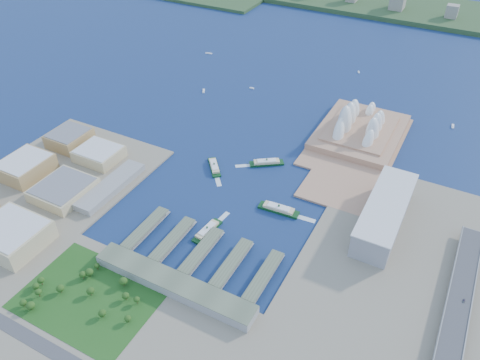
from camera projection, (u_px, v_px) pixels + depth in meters
The scene contains 23 objects.
ground at pixel (222, 215), 628.20m from camera, with size 3000.00×3000.00×0.00m, color #0E1A45.
west_land at pixel (28, 202), 647.00m from camera, with size 220.00×390.00×3.00m, color gray.
south_land at pixel (121, 334), 480.82m from camera, with size 720.00×180.00×3.00m, color gray.
east_land at pixel (392, 311), 503.17m from camera, with size 240.00×500.00×3.00m, color gray.
peninsula at pixel (357, 141), 768.63m from camera, with size 135.00×220.00×3.00m, color tan.
far_shore at pixel (396, 6), 1307.98m from camera, with size 2200.00×260.00×12.00m, color #2D4926.
opera_house at pixel (362, 119), 764.82m from camera, with size 134.00×180.00×58.00m, color white, non-canonical shape.
toaster_building at pixel (385, 214), 598.92m from camera, with size 45.00×155.00×35.00m, color gray.
expressway at pixel (451, 337), 469.34m from camera, with size 26.00×340.00×11.85m, color gray, non-canonical shape.
west_buildings at pixel (44, 179), 662.22m from camera, with size 200.00×280.00×27.00m, color #A08150, non-canonical shape.
ferry_wharves at pixel (201, 252), 567.83m from camera, with size 184.00×90.00×9.30m, color #535D46, non-canonical shape.
terminal_building at pixel (174, 284), 522.95m from camera, with size 200.00×28.00×12.00m, color gray.
park at pixel (88, 292), 511.26m from camera, with size 150.00×110.00×16.00m, color #194714, non-canonical shape.
ferry_a at pixel (214, 166), 708.75m from camera, with size 12.54×49.27×9.32m, color #0E3A16, non-canonical shape.
ferry_b at pixel (267, 161), 716.75m from camera, with size 13.36×52.48×9.92m, color #0E3A16, non-canonical shape.
ferry_c at pixel (207, 229), 598.65m from camera, with size 12.71×49.93×9.44m, color #0E3A16, non-canonical shape.
ferry_d at pixel (279, 208), 630.92m from camera, with size 14.29×56.12×10.61m, color #0E3A16, non-canonical shape.
boat_a at pixel (204, 91), 910.42m from camera, with size 3.93×15.71×3.03m, color white, non-canonical shape.
boat_b at pixel (252, 88), 920.16m from camera, with size 3.24×9.27×2.50m, color white, non-canonical shape.
boat_c at pixel (453, 126), 805.95m from camera, with size 3.93×13.47×3.03m, color white, non-canonical shape.
boat_d at pixel (209, 53), 1056.12m from camera, with size 3.39×15.50×2.61m, color white, non-canonical shape.
boat_e at pixel (359, 72), 978.71m from camera, with size 3.11×9.79×2.40m, color white, non-canonical shape.
car_c at pixel (464, 301), 496.77m from camera, with size 1.92×4.72×1.37m, color slate.
Camera 1 is at (241.34, -401.71, 421.60)m, focal length 35.00 mm.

